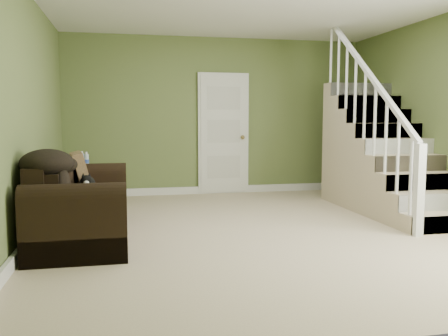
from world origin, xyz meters
name	(u,v)px	position (x,y,z in m)	size (l,w,h in m)	color
floor	(263,230)	(0.00, 0.00, 0.00)	(5.00, 5.50, 0.01)	tan
wall_back	(217,116)	(0.00, 2.75, 1.30)	(5.00, 0.04, 2.60)	olive
wall_front	(407,112)	(0.00, -2.75, 1.30)	(5.00, 0.04, 2.60)	olive
wall_left	(26,115)	(-2.50, 0.00, 1.30)	(0.04, 5.50, 2.60)	olive
baseboard_back	(218,190)	(0.00, 2.72, 0.06)	(5.00, 0.04, 0.12)	white
baseboard_left	(34,235)	(-2.47, 0.00, 0.06)	(0.04, 5.50, 0.12)	white
door	(223,134)	(0.10, 2.71, 1.01)	(0.86, 0.12, 2.02)	white
staircase	(380,163)	(1.99, 0.97, 0.64)	(1.00, 2.51, 2.82)	tan
sofa	(79,209)	(-2.02, 0.05, 0.31)	(0.90, 2.09, 0.83)	black
side_table	(82,188)	(-2.12, 1.68, 0.30)	(0.61, 0.61, 0.81)	black
cat	(87,184)	(-1.95, 0.35, 0.54)	(0.24, 0.48, 0.24)	black
banana	(95,197)	(-1.84, -0.23, 0.48)	(0.06, 0.22, 0.06)	yellow
throw_pillow	(81,172)	(-2.05, 0.75, 0.63)	(0.12, 0.48, 0.48)	#513020
throw_blanket	(47,163)	(-2.24, -0.46, 0.85)	(0.47, 0.62, 0.26)	black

